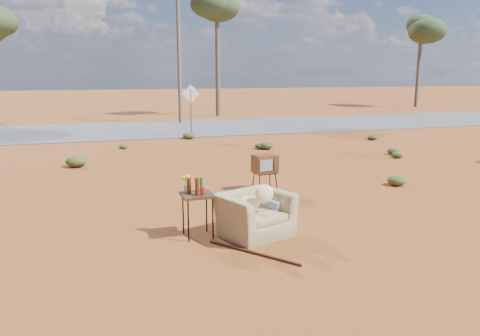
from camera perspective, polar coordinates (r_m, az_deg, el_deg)
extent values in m
plane|color=#954A1D|center=(8.42, 0.18, -7.07)|extent=(140.00, 140.00, 0.00)
cube|color=#565659|center=(22.90, -11.09, 4.66)|extent=(140.00, 7.00, 0.04)
imported|color=#9C8955|center=(7.79, 1.75, -4.87)|extent=(1.31, 1.08, 0.98)
ellipsoid|color=#FFE69B|center=(7.77, 1.21, -4.29)|extent=(0.35, 0.35, 0.21)
ellipsoid|color=#FFE69B|center=(7.61, 2.97, -3.18)|extent=(0.31, 0.16, 0.31)
cube|color=navy|center=(8.25, 4.06, -5.42)|extent=(0.70, 0.85, 0.57)
cube|color=black|center=(10.78, 3.04, -0.58)|extent=(0.50, 0.40, 0.03)
cylinder|color=black|center=(10.59, 2.38, -1.98)|extent=(0.02, 0.02, 0.43)
cylinder|color=black|center=(10.78, 4.45, -1.76)|extent=(0.02, 0.02, 0.43)
cylinder|color=black|center=(10.88, 1.63, -1.60)|extent=(0.02, 0.02, 0.43)
cylinder|color=black|center=(11.06, 3.65, -1.40)|extent=(0.02, 0.02, 0.43)
cube|color=brown|center=(10.73, 3.05, 0.55)|extent=(0.57, 0.46, 0.41)
cube|color=gray|center=(10.51, 3.22, 0.31)|extent=(0.32, 0.05, 0.26)
cube|color=#472D19|center=(10.63, 4.45, 0.42)|extent=(0.12, 0.03, 0.29)
cube|color=#3C2916|center=(7.74, -5.22, -3.29)|extent=(0.52, 0.52, 0.04)
cylinder|color=black|center=(7.60, -6.32, -6.39)|extent=(0.02, 0.02, 0.71)
cylinder|color=black|center=(7.69, -3.33, -6.12)|extent=(0.02, 0.02, 0.71)
cylinder|color=black|center=(7.98, -6.95, -5.52)|extent=(0.02, 0.02, 0.71)
cylinder|color=black|center=(8.07, -4.10, -5.28)|extent=(0.02, 0.02, 0.71)
cylinder|color=#48210C|center=(7.72, -6.22, -2.17)|extent=(0.07, 0.07, 0.27)
cylinder|color=#48210C|center=(7.61, -5.25, -2.26)|extent=(0.07, 0.07, 0.29)
cylinder|color=#2B622A|center=(7.82, -4.69, -2.04)|extent=(0.06, 0.06, 0.25)
cylinder|color=red|center=(7.63, -4.61, -2.81)|extent=(0.07, 0.07, 0.13)
cylinder|color=silver|center=(7.83, -6.59, -2.45)|extent=(0.08, 0.08, 0.14)
ellipsoid|color=#FFF51A|center=(7.79, -6.62, -1.30)|extent=(0.16, 0.16, 0.12)
cylinder|color=#502515|center=(7.19, 1.61, -10.25)|extent=(1.05, 1.34, 0.04)
cylinder|color=brown|center=(20.07, -5.98, 6.68)|extent=(0.06, 0.06, 2.00)
cube|color=silver|center=(20.02, -6.02, 8.96)|extent=(0.78, 0.04, 0.78)
cylinder|color=brown|center=(29.57, -2.75, 13.13)|extent=(0.28, 0.28, 7.00)
ellipsoid|color=#364B27|center=(29.80, -2.81, 18.91)|extent=(3.20, 3.20, 2.20)
cylinder|color=brown|center=(39.93, 20.95, 11.64)|extent=(0.28, 0.28, 6.50)
ellipsoid|color=#364B27|center=(40.06, 21.24, 15.56)|extent=(3.20, 3.20, 2.20)
cylinder|color=brown|center=(25.53, -7.48, 14.42)|extent=(0.20, 0.20, 8.00)
ellipsoid|color=#3D4A20|center=(11.94, 18.54, -1.47)|extent=(0.44, 0.44, 0.24)
ellipsoid|color=#3D4A20|center=(14.36, -19.34, 0.78)|extent=(0.60, 0.60, 0.33)
ellipsoid|color=#3D4A20|center=(15.82, 18.63, 1.53)|extent=(0.36, 0.36, 0.20)
ellipsoid|color=#3D4A20|center=(16.79, 2.49, 2.72)|extent=(0.40, 0.40, 0.22)
ellipsoid|color=#3D4A20|center=(17.34, -14.05, 2.58)|extent=(0.30, 0.30, 0.17)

